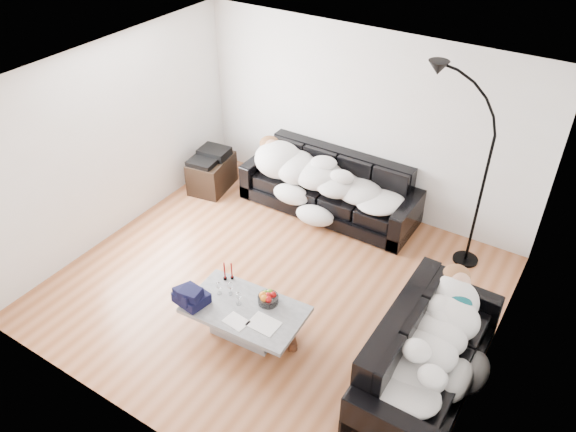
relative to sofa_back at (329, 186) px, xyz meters
The scene contains 24 objects.
ground 1.87m from the sofa_back, 81.93° to the right, with size 5.00×5.00×0.00m, color brown.
wall_back 1.02m from the sofa_back, 60.10° to the left, with size 5.00×0.02×2.60m, color silver.
wall_left 3.01m from the sofa_back, 141.19° to the right, with size 0.02×4.50×2.60m, color silver.
wall_right 3.41m from the sofa_back, 33.22° to the right, with size 0.02×4.50×2.60m, color silver.
ceiling 2.84m from the sofa_back, 81.93° to the right, with size 5.00×5.00×0.00m, color white.
sofa_back is the anchor object (origin of this frame).
sofa_right 3.14m from the sofa_back, 42.75° to the right, with size 2.07×0.89×0.84m, color black.
sleeper_back 0.22m from the sofa_back, 90.00° to the right, with size 2.17×0.75×0.43m, color silver, non-canonical shape.
sleeper_right 3.15m from the sofa_back, 42.75° to the right, with size 1.78×0.75×0.43m, color silver, non-canonical shape.
teal_cushion 2.71m from the sofa_back, 33.56° to the right, with size 0.36×0.30×0.20m, color #0B4A4F.
coffee_table 2.63m from the sofa_back, 81.38° to the right, with size 1.29×0.76×0.38m, color #939699.
fruit_bowl 2.44m from the sofa_back, 76.89° to the right, with size 0.23×0.23×0.14m, color white.
wine_glass_a 2.50m from the sofa_back, 87.13° to the right, with size 0.07×0.07×0.16m, color white.
wine_glass_b 2.56m from the sofa_back, 89.67° to the right, with size 0.07×0.07×0.16m, color white.
wine_glass_c 2.59m from the sofa_back, 83.44° to the right, with size 0.07×0.07×0.16m, color white.
candle_left 2.34m from the sofa_back, 91.85° to the right, with size 0.04×0.04×0.24m, color maroon.
candle_right 2.28m from the sofa_back, 90.36° to the right, with size 0.04×0.04×0.22m, color maroon.
newspaper_a 2.76m from the sofa_back, 75.39° to the right, with size 0.32×0.24×0.01m, color silver.
newspaper_b 2.83m from the sofa_back, 81.26° to the right, with size 0.26×0.18×0.01m, color silver.
navy_jacket 2.83m from the sofa_back, 93.26° to the right, with size 0.37×0.31×0.19m, color black, non-canonical shape.
shoes 2.68m from the sofa_back, 72.33° to the right, with size 0.45×0.32×0.10m, color #472311, non-canonical shape.
av_cabinet 1.87m from the sofa_back, 167.01° to the right, with size 0.50×0.73×0.50m, color black.
stereo 1.87m from the sofa_back, 167.01° to the right, with size 0.44×0.34×0.13m, color black.
floor_lamp 2.18m from the sofa_back, ahead, with size 0.81×0.32×2.22m, color black, non-canonical shape.
Camera 1 is at (2.86, -4.21, 4.74)m, focal length 35.00 mm.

